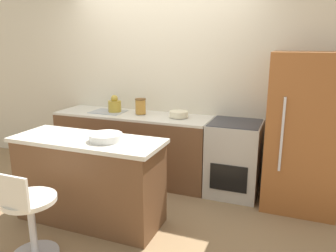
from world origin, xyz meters
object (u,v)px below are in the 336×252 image
object	(u,v)px
refrigerator	(303,132)
stool_chair	(28,216)
kettle	(115,105)
mixing_bowl	(179,114)
oven_range	(234,158)

from	to	relation	value
refrigerator	stool_chair	distance (m)	2.83
refrigerator	kettle	bearing A→B (deg)	178.47
mixing_bowl	stool_chair	bearing A→B (deg)	-108.62
refrigerator	stool_chair	size ratio (longest dim) A/B	2.07
kettle	stool_chair	bearing A→B (deg)	-81.99
refrigerator	mixing_bowl	size ratio (longest dim) A/B	7.28
kettle	mixing_bowl	size ratio (longest dim) A/B	0.96
kettle	refrigerator	bearing A→B (deg)	-1.53
stool_chair	mixing_bowl	bearing A→B (deg)	71.38
oven_range	mixing_bowl	world-z (taller)	mixing_bowl
mixing_bowl	oven_range	bearing A→B (deg)	-1.91
refrigerator	mixing_bowl	bearing A→B (deg)	177.51
oven_range	refrigerator	xyz separation A→B (m)	(0.74, -0.04, 0.41)
refrigerator	kettle	size ratio (longest dim) A/B	7.55
oven_range	mixing_bowl	distance (m)	0.86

